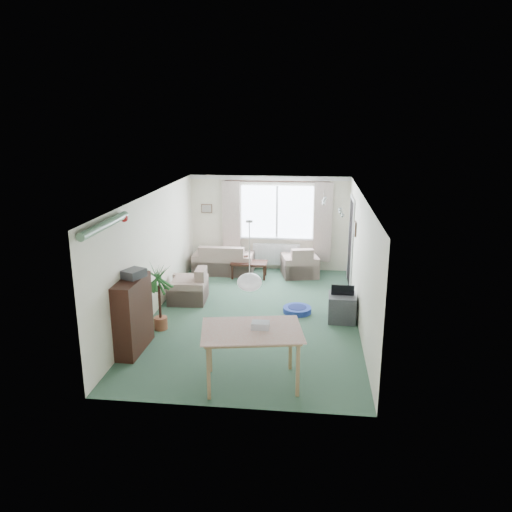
# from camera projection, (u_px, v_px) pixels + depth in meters

# --- Properties ---
(ground) EXTENTS (6.50, 6.50, 0.00)m
(ground) POSITION_uv_depth(u_px,v_px,m) (254.00, 316.00, 9.86)
(ground) COLOR #31533E
(window) EXTENTS (1.80, 0.03, 1.30)m
(window) POSITION_uv_depth(u_px,v_px,m) (277.00, 212.00, 12.53)
(window) COLOR white
(curtain_rod) EXTENTS (2.60, 0.03, 0.03)m
(curtain_rod) POSITION_uv_depth(u_px,v_px,m) (277.00, 181.00, 12.24)
(curtain_rod) COLOR black
(curtain_left) EXTENTS (0.45, 0.08, 2.00)m
(curtain_left) POSITION_uv_depth(u_px,v_px,m) (231.00, 221.00, 12.62)
(curtain_left) COLOR beige
(curtain_right) EXTENTS (0.45, 0.08, 2.00)m
(curtain_right) POSITION_uv_depth(u_px,v_px,m) (323.00, 223.00, 12.37)
(curtain_right) COLOR beige
(radiator) EXTENTS (1.20, 0.10, 0.55)m
(radiator) POSITION_uv_depth(u_px,v_px,m) (276.00, 254.00, 12.78)
(radiator) COLOR white
(doorway) EXTENTS (0.03, 0.95, 2.00)m
(doorway) POSITION_uv_depth(u_px,v_px,m) (351.00, 243.00, 11.48)
(doorway) COLOR black
(pendant_lamp) EXTENTS (0.36, 0.36, 0.36)m
(pendant_lamp) POSITION_uv_depth(u_px,v_px,m) (250.00, 282.00, 7.24)
(pendant_lamp) COLOR white
(tinsel_garland) EXTENTS (1.60, 1.60, 0.12)m
(tinsel_garland) POSITION_uv_depth(u_px,v_px,m) (105.00, 225.00, 7.26)
(tinsel_garland) COLOR #196626
(bauble_cluster_a) EXTENTS (0.20, 0.20, 0.20)m
(bauble_cluster_a) POSITION_uv_depth(u_px,v_px,m) (324.00, 199.00, 9.99)
(bauble_cluster_a) COLOR silver
(bauble_cluster_b) EXTENTS (0.20, 0.20, 0.20)m
(bauble_cluster_b) POSITION_uv_depth(u_px,v_px,m) (342.00, 210.00, 8.80)
(bauble_cluster_b) COLOR silver
(wall_picture_back) EXTENTS (0.28, 0.03, 0.22)m
(wall_picture_back) POSITION_uv_depth(u_px,v_px,m) (207.00, 208.00, 12.71)
(wall_picture_back) COLOR brown
(wall_picture_right) EXTENTS (0.03, 0.24, 0.30)m
(wall_picture_right) POSITION_uv_depth(u_px,v_px,m) (355.00, 229.00, 10.38)
(wall_picture_right) COLOR brown
(sofa) EXTENTS (1.48, 0.79, 0.74)m
(sofa) POSITION_uv_depth(u_px,v_px,m) (224.00, 259.00, 12.51)
(sofa) COLOR #BFB090
(sofa) RESTS_ON ground
(armchair_corner) EXTENTS (0.99, 0.96, 0.75)m
(armchair_corner) POSITION_uv_depth(u_px,v_px,m) (300.00, 261.00, 12.28)
(armchair_corner) COLOR beige
(armchair_corner) RESTS_ON ground
(armchair_left) EXTENTS (0.81, 0.85, 0.72)m
(armchair_left) POSITION_uv_depth(u_px,v_px,m) (188.00, 285.00, 10.59)
(armchair_left) COLOR beige
(armchair_left) RESTS_ON ground
(coffee_table) EXTENTS (0.88, 0.49, 0.39)m
(coffee_table) POSITION_uv_depth(u_px,v_px,m) (249.00, 270.00, 12.20)
(coffee_table) COLOR black
(coffee_table) RESTS_ON ground
(photo_frame) EXTENTS (0.12, 0.06, 0.16)m
(photo_frame) POSITION_uv_depth(u_px,v_px,m) (246.00, 259.00, 12.14)
(photo_frame) COLOR brown
(photo_frame) RESTS_ON coffee_table
(bookshelf) EXTENTS (0.36, 1.03, 1.25)m
(bookshelf) POSITION_uv_depth(u_px,v_px,m) (133.00, 315.00, 8.28)
(bookshelf) COLOR black
(bookshelf) RESTS_ON ground
(hifi_box) EXTENTS (0.39, 0.43, 0.14)m
(hifi_box) POSITION_uv_depth(u_px,v_px,m) (134.00, 274.00, 8.18)
(hifi_box) COLOR #3B3B41
(hifi_box) RESTS_ON bookshelf
(houseplant) EXTENTS (0.70, 0.70, 1.23)m
(houseplant) POSITION_uv_depth(u_px,v_px,m) (159.00, 298.00, 9.10)
(houseplant) COLOR #1F5C29
(houseplant) RESTS_ON ground
(dining_table) EXTENTS (1.47, 1.11, 0.84)m
(dining_table) POSITION_uv_depth(u_px,v_px,m) (252.00, 357.00, 7.26)
(dining_table) COLOR tan
(dining_table) RESTS_ON ground
(gift_box) EXTENTS (0.25, 0.18, 0.12)m
(gift_box) POSITION_uv_depth(u_px,v_px,m) (260.00, 326.00, 7.17)
(gift_box) COLOR silver
(gift_box) RESTS_ON dining_table
(tv_cube) EXTENTS (0.53, 0.58, 0.52)m
(tv_cube) POSITION_uv_depth(u_px,v_px,m) (342.00, 308.00, 9.59)
(tv_cube) COLOR #38373D
(tv_cube) RESTS_ON ground
(pet_bed) EXTENTS (0.73, 0.73, 0.11)m
(pet_bed) POSITION_uv_depth(u_px,v_px,m) (297.00, 310.00, 10.02)
(pet_bed) COLOR navy
(pet_bed) RESTS_ON ground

